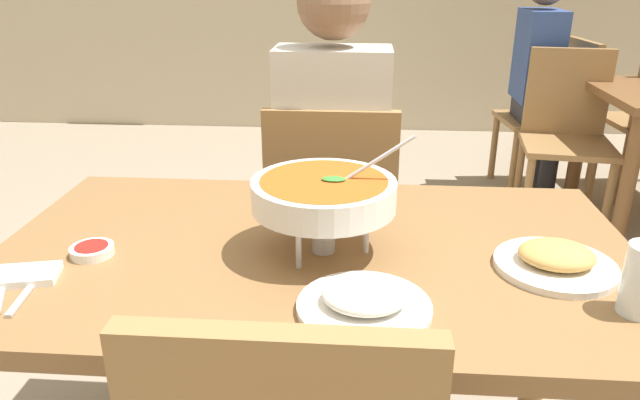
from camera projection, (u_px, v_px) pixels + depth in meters
dining_table_main at (315, 290)px, 1.32m from camera, size 1.38×0.81×0.74m
chair_diner_main at (332, 216)px, 2.00m from camera, size 0.44×0.44×0.90m
diner_main at (333, 146)px, 1.94m from camera, size 0.40×0.45×1.31m
curry_bowl at (324, 195)px, 1.21m from camera, size 0.33×0.30×0.26m
rice_plate at (364, 301)px, 1.04m from camera, size 0.24×0.24×0.06m
appetizer_plate at (556, 260)px, 1.18m from camera, size 0.24×0.24×0.06m
sauce_dish at (92, 250)px, 1.24m from camera, size 0.09×0.09×0.02m
napkin_folded at (26, 275)px, 1.15m from camera, size 0.14×0.11×0.02m
fork_utensil at (2, 290)px, 1.10m from camera, size 0.08×0.16×0.01m
spoon_utensil at (27, 291)px, 1.10m from camera, size 0.03×0.17×0.01m
chair_bg_left at (557, 108)px, 3.48m from camera, size 0.48×0.48×0.90m
chair_bg_window at (566, 127)px, 3.08m from camera, size 0.49×0.49×0.90m
patron_bg_left at (543, 69)px, 3.34m from camera, size 0.45×0.40×1.31m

